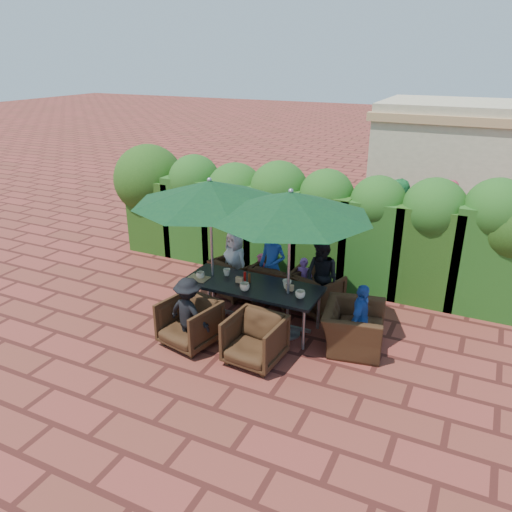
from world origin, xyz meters
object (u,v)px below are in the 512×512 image
at_px(dining_table, 252,288).
at_px(umbrella_right, 290,205).
at_px(chair_near_right, 255,338).
at_px(chair_far_left, 236,275).
at_px(chair_far_mid, 277,280).
at_px(chair_end_right, 354,321).
at_px(chair_far_right, 317,291).
at_px(umbrella_left, 210,193).
at_px(chair_near_left, 189,321).

relative_size(dining_table, umbrella_right, 0.92).
relative_size(dining_table, chair_near_right, 2.88).
height_order(chair_far_left, chair_far_mid, chair_far_mid).
xyz_separation_m(umbrella_right, chair_far_mid, (-0.65, 1.07, -1.81)).
relative_size(umbrella_right, chair_end_right, 2.43).
distance_m(chair_far_right, chair_near_right, 1.94).
relative_size(chair_far_right, chair_end_right, 0.75).
height_order(umbrella_left, chair_far_mid, umbrella_left).
distance_m(chair_near_right, chair_end_right, 1.59).
bearing_deg(chair_end_right, dining_table, 82.08).
distance_m(umbrella_left, chair_far_left, 2.01).
bearing_deg(chair_far_mid, umbrella_right, 124.58).
xyz_separation_m(dining_table, chair_near_left, (-0.62, -0.97, -0.27)).
height_order(umbrella_right, chair_far_right, umbrella_right).
xyz_separation_m(dining_table, umbrella_right, (0.66, -0.04, 1.54)).
height_order(chair_far_right, chair_end_right, chair_end_right).
height_order(umbrella_right, chair_near_right, umbrella_right).
bearing_deg(chair_end_right, chair_near_left, 103.82).
distance_m(umbrella_right, chair_near_left, 2.40).
bearing_deg(dining_table, umbrella_right, -3.16).
xyz_separation_m(umbrella_left, chair_far_right, (1.59, 0.90, -1.83)).
relative_size(umbrella_left, chair_far_left, 3.23).
distance_m(chair_near_left, chair_end_right, 2.56).
bearing_deg(chair_far_mid, dining_table, 92.80).
relative_size(chair_far_mid, chair_end_right, 0.79).
bearing_deg(umbrella_left, dining_table, -3.20).
xyz_separation_m(dining_table, chair_far_left, (-0.79, 0.91, -0.28)).
distance_m(dining_table, chair_end_right, 1.74).
distance_m(umbrella_right, chair_far_mid, 2.20).
relative_size(dining_table, chair_near_left, 2.83).
bearing_deg(dining_table, chair_far_right, 49.23).
relative_size(chair_near_right, chair_end_right, 0.78).
bearing_deg(umbrella_left, chair_near_right, -38.08).
bearing_deg(chair_near_left, chair_near_right, 11.71).
distance_m(chair_near_left, chair_near_right, 1.14).
height_order(chair_near_left, chair_near_right, chair_near_left).
bearing_deg(umbrella_right, dining_table, 176.84).
distance_m(umbrella_left, chair_near_left, 2.08).
bearing_deg(dining_table, umbrella_left, 176.80).
bearing_deg(chair_far_mid, chair_near_left, 75.72).
bearing_deg(chair_far_mid, chair_far_left, 11.77).
bearing_deg(chair_near_right, chair_near_left, -176.14).
bearing_deg(chair_far_right, chair_near_left, 74.23).
relative_size(chair_far_left, chair_end_right, 0.76).
height_order(dining_table, chair_far_left, chair_far_left).
bearing_deg(chair_near_right, chair_far_right, 85.07).
bearing_deg(chair_end_right, chair_far_mid, 50.69).
distance_m(chair_far_right, chair_end_right, 1.27).
height_order(dining_table, chair_near_left, chair_near_left).
xyz_separation_m(chair_far_mid, chair_end_right, (1.72, -0.97, 0.05)).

